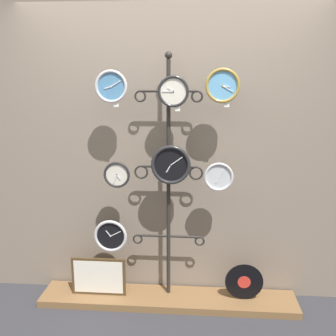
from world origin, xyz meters
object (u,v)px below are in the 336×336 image
object	(u,v)px
clock_top_left	(111,86)
clock_middle_right	(219,177)
clock_middle_left	(117,175)
clock_middle_center	(171,165)
clock_bottom_left	(111,236)
clock_top_right	(223,86)
clock_top_center	(173,91)
vinyl_record	(244,282)
picture_frame	(99,277)
display_stand	(168,224)

from	to	relation	value
clock_top_left	clock_middle_right	bearing A→B (deg)	-0.25
clock_middle_left	clock_middle_right	xyz separation A→B (m)	(0.81, -0.00, -0.00)
clock_middle_center	clock_bottom_left	size ratio (longest dim) A/B	1.12
clock_top_right	clock_middle_right	xyz separation A→B (m)	(-0.01, -0.01, -0.70)
clock_top_center	vinyl_record	distance (m)	1.69
clock_top_left	clock_top_right	distance (m)	0.85
clock_middle_left	clock_top_left	bearing A→B (deg)	172.84
clock_middle_left	clock_middle_center	distance (m)	0.44
clock_top_right	vinyl_record	bearing A→B (deg)	10.30
clock_top_center	vinyl_record	bearing A→B (deg)	2.16
clock_top_left	clock_middle_center	xyz separation A→B (m)	(0.46, 0.00, -0.61)
clock_middle_center	picture_frame	distance (m)	1.18
clock_top_center	clock_middle_right	world-z (taller)	clock_top_center
clock_top_center	clock_middle_right	xyz separation A→B (m)	(0.36, -0.03, -0.66)
display_stand	clock_bottom_left	xyz separation A→B (m)	(-0.48, -0.08, -0.09)
clock_middle_right	clock_bottom_left	distance (m)	1.04
clock_top_left	vinyl_record	world-z (taller)	clock_top_left
clock_bottom_left	clock_middle_center	bearing A→B (deg)	-3.20
clock_middle_center	clock_top_left	bearing A→B (deg)	-179.97
clock_top_right	clock_middle_center	size ratio (longest dim) A/B	0.83
clock_middle_right	picture_frame	bearing A→B (deg)	178.40
clock_top_right	clock_middle_center	world-z (taller)	clock_top_right
clock_top_right	picture_frame	world-z (taller)	clock_top_right
display_stand	vinyl_record	size ratio (longest dim) A/B	6.56
clock_middle_left	clock_bottom_left	bearing A→B (deg)	157.25
clock_top_center	picture_frame	bearing A→B (deg)	179.99
clock_middle_right	clock_bottom_left	xyz separation A→B (m)	(-0.89, 0.03, -0.54)
clock_top_left	vinyl_record	distance (m)	1.94
display_stand	clock_middle_center	world-z (taller)	display_stand
clock_top_center	clock_middle_center	world-z (taller)	clock_top_center
display_stand	clock_top_right	xyz separation A→B (m)	(0.41, -0.10, 1.15)
display_stand	clock_middle_center	distance (m)	0.54
clock_top_right	display_stand	bearing A→B (deg)	166.14
clock_middle_left	picture_frame	distance (m)	0.94
clock_middle_right	picture_frame	world-z (taller)	clock_middle_right
clock_middle_left	clock_top_right	bearing A→B (deg)	0.56
clock_top_right	picture_frame	distance (m)	1.91
vinyl_record	clock_top_left	bearing A→B (deg)	-177.50
clock_middle_center	clock_bottom_left	xyz separation A→B (m)	(-0.51, 0.03, -0.63)
clock_middle_center	display_stand	bearing A→B (deg)	104.24
display_stand	clock_middle_left	size ratio (longest dim) A/B	9.84
clock_middle_left	clock_middle_right	bearing A→B (deg)	-0.04
clock_top_left	picture_frame	size ratio (longest dim) A/B	0.54
clock_middle_center	vinyl_record	xyz separation A→B (m)	(0.62, 0.05, -1.01)
display_stand	picture_frame	bearing A→B (deg)	-172.15
clock_middle_left	vinyl_record	size ratio (longest dim) A/B	0.67
clock_middle_left	clock_middle_center	size ratio (longest dim) A/B	0.68
clock_middle_left	clock_bottom_left	xyz separation A→B (m)	(-0.08, 0.03, -0.54)
clock_middle_left	vinyl_record	xyz separation A→B (m)	(1.05, 0.05, -0.93)
clock_bottom_left	vinyl_record	xyz separation A→B (m)	(1.13, 0.02, -0.39)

